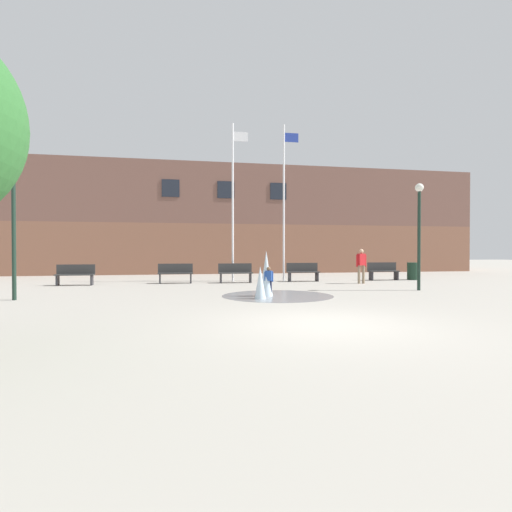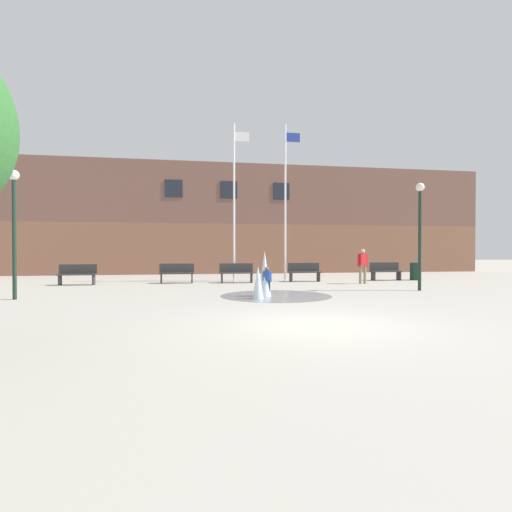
{
  "view_description": "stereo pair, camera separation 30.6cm",
  "coord_description": "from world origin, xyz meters",
  "px_view_note": "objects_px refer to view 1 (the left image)",
  "views": [
    {
      "loc": [
        -2.97,
        -7.81,
        1.53
      ],
      "look_at": [
        0.08,
        8.03,
        1.3
      ],
      "focal_mm": 28.0,
      "sensor_mm": 36.0,
      "label": 1
    },
    {
      "loc": [
        -2.66,
        -7.86,
        1.53
      ],
      "look_at": [
        0.08,
        8.03,
        1.3
      ],
      "focal_mm": 28.0,
      "sensor_mm": 36.0,
      "label": 2
    }
  ],
  "objects_px": {
    "park_bench_under_left_flagpole": "(235,273)",
    "flagpole_left": "(233,198)",
    "child_in_fountain": "(269,279)",
    "lamp_post_right_lane": "(419,221)",
    "park_bench_left_of_flagpoles": "(175,273)",
    "flagpole_right": "(284,198)",
    "lamp_post_left_lane": "(14,215)",
    "trash_can": "(413,271)",
    "park_bench_far_right": "(383,271)",
    "adult_in_red": "(361,263)",
    "park_bench_near_trashcan": "(303,272)",
    "park_bench_far_left": "(75,274)"
  },
  "relations": [
    {
      "from": "lamp_post_right_lane",
      "to": "park_bench_far_right",
      "type": "bearing_deg",
      "value": 75.78
    },
    {
      "from": "lamp_post_left_lane",
      "to": "trash_can",
      "type": "relative_size",
      "value": 4.46
    },
    {
      "from": "park_bench_under_left_flagpole",
      "to": "lamp_post_right_lane",
      "type": "bearing_deg",
      "value": -37.43
    },
    {
      "from": "park_bench_far_right",
      "to": "lamp_post_right_lane",
      "type": "xyz_separation_m",
      "value": [
        -1.29,
        -5.08,
        2.17
      ]
    },
    {
      "from": "park_bench_far_left",
      "to": "adult_in_red",
      "type": "height_order",
      "value": "adult_in_red"
    },
    {
      "from": "park_bench_far_left",
      "to": "lamp_post_left_lane",
      "type": "bearing_deg",
      "value": -95.56
    },
    {
      "from": "lamp_post_right_lane",
      "to": "park_bench_far_left",
      "type": "bearing_deg",
      "value": 160.29
    },
    {
      "from": "park_bench_far_left",
      "to": "park_bench_left_of_flagpoles",
      "type": "distance_m",
      "value": 4.31
    },
    {
      "from": "park_bench_far_left",
      "to": "park_bench_left_of_flagpoles",
      "type": "xyz_separation_m",
      "value": [
        4.3,
        0.29,
        0.0
      ]
    },
    {
      "from": "lamp_post_left_lane",
      "to": "flagpole_right",
      "type": "bearing_deg",
      "value": 30.33
    },
    {
      "from": "lamp_post_left_lane",
      "to": "lamp_post_right_lane",
      "type": "xyz_separation_m",
      "value": [
        13.97,
        0.37,
        0.03
      ]
    },
    {
      "from": "park_bench_far_left",
      "to": "park_bench_left_of_flagpoles",
      "type": "relative_size",
      "value": 1.0
    },
    {
      "from": "park_bench_under_left_flagpole",
      "to": "park_bench_far_right",
      "type": "bearing_deg",
      "value": 1.44
    },
    {
      "from": "flagpole_right",
      "to": "lamp_post_left_lane",
      "type": "xyz_separation_m",
      "value": [
        -10.15,
        -5.94,
        -1.53
      ]
    },
    {
      "from": "park_bench_far_right",
      "to": "flagpole_left",
      "type": "height_order",
      "value": "flagpole_left"
    },
    {
      "from": "park_bench_far_right",
      "to": "trash_can",
      "type": "relative_size",
      "value": 1.78
    },
    {
      "from": "flagpole_left",
      "to": "park_bench_left_of_flagpoles",
      "type": "bearing_deg",
      "value": -170.68
    },
    {
      "from": "lamp_post_left_lane",
      "to": "trash_can",
      "type": "height_order",
      "value": "lamp_post_left_lane"
    },
    {
      "from": "park_bench_far_left",
      "to": "park_bench_far_right",
      "type": "xyz_separation_m",
      "value": [
        14.76,
        0.26,
        0.0
      ]
    },
    {
      "from": "flagpole_right",
      "to": "flagpole_left",
      "type": "bearing_deg",
      "value": 180.0
    },
    {
      "from": "child_in_fountain",
      "to": "adult_in_red",
      "type": "bearing_deg",
      "value": -114.42
    },
    {
      "from": "park_bench_far_right",
      "to": "flagpole_right",
      "type": "height_order",
      "value": "flagpole_right"
    },
    {
      "from": "lamp_post_left_lane",
      "to": "trash_can",
      "type": "xyz_separation_m",
      "value": [
        16.89,
        5.38,
        -2.16
      ]
    },
    {
      "from": "park_bench_left_of_flagpoles",
      "to": "lamp_post_right_lane",
      "type": "bearing_deg",
      "value": -29.17
    },
    {
      "from": "flagpole_right",
      "to": "lamp_post_left_lane",
      "type": "bearing_deg",
      "value": -149.67
    },
    {
      "from": "park_bench_far_left",
      "to": "trash_can",
      "type": "bearing_deg",
      "value": 0.65
    },
    {
      "from": "park_bench_near_trashcan",
      "to": "trash_can",
      "type": "bearing_deg",
      "value": -0.62
    },
    {
      "from": "park_bench_left_of_flagpoles",
      "to": "park_bench_under_left_flagpole",
      "type": "bearing_deg",
      "value": -4.68
    },
    {
      "from": "lamp_post_right_lane",
      "to": "trash_can",
      "type": "xyz_separation_m",
      "value": [
        2.92,
        5.01,
        -2.2
      ]
    },
    {
      "from": "adult_in_red",
      "to": "lamp_post_right_lane",
      "type": "distance_m",
      "value": 3.8
    },
    {
      "from": "park_bench_left_of_flagpoles",
      "to": "trash_can",
      "type": "height_order",
      "value": "park_bench_left_of_flagpoles"
    },
    {
      "from": "park_bench_left_of_flagpoles",
      "to": "child_in_fountain",
      "type": "height_order",
      "value": "child_in_fountain"
    },
    {
      "from": "park_bench_under_left_flagpole",
      "to": "child_in_fountain",
      "type": "bearing_deg",
      "value": -86.97
    },
    {
      "from": "park_bench_far_left",
      "to": "flagpole_right",
      "type": "bearing_deg",
      "value": 4.44
    },
    {
      "from": "park_bench_left_of_flagpoles",
      "to": "adult_in_red",
      "type": "relative_size",
      "value": 1.01
    },
    {
      "from": "adult_in_red",
      "to": "park_bench_left_of_flagpoles",
      "type": "bearing_deg",
      "value": -29.33
    },
    {
      "from": "park_bench_near_trashcan",
      "to": "flagpole_left",
      "type": "xyz_separation_m",
      "value": [
        -3.38,
        0.5,
        3.62
      ]
    },
    {
      "from": "park_bench_under_left_flagpole",
      "to": "adult_in_red",
      "type": "xyz_separation_m",
      "value": [
        5.62,
        -1.59,
        0.45
      ]
    },
    {
      "from": "park_bench_left_of_flagpoles",
      "to": "lamp_post_right_lane",
      "type": "xyz_separation_m",
      "value": [
        9.17,
        -5.12,
        2.17
      ]
    },
    {
      "from": "trash_can",
      "to": "flagpole_left",
      "type": "bearing_deg",
      "value": 176.53
    },
    {
      "from": "park_bench_left_of_flagpoles",
      "to": "lamp_post_right_lane",
      "type": "distance_m",
      "value": 10.72
    },
    {
      "from": "park_bench_left_of_flagpoles",
      "to": "park_bench_near_trashcan",
      "type": "bearing_deg",
      "value": -0.42
    },
    {
      "from": "lamp_post_left_lane",
      "to": "park_bench_far_left",
      "type": "bearing_deg",
      "value": 84.44
    },
    {
      "from": "park_bench_under_left_flagpole",
      "to": "flagpole_left",
      "type": "bearing_deg",
      "value": 90.28
    },
    {
      "from": "park_bench_near_trashcan",
      "to": "flagpole_left",
      "type": "relative_size",
      "value": 0.21
    },
    {
      "from": "park_bench_far_left",
      "to": "adult_in_red",
      "type": "bearing_deg",
      "value": -6.82
    },
    {
      "from": "adult_in_red",
      "to": "trash_can",
      "type": "bearing_deg",
      "value": -172.37
    },
    {
      "from": "park_bench_left_of_flagpoles",
      "to": "flagpole_left",
      "type": "relative_size",
      "value": 0.21
    },
    {
      "from": "child_in_fountain",
      "to": "lamp_post_right_lane",
      "type": "xyz_separation_m",
      "value": [
        6.08,
        0.9,
        2.07
      ]
    },
    {
      "from": "flagpole_right",
      "to": "lamp_post_left_lane",
      "type": "distance_m",
      "value": 11.86
    }
  ]
}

